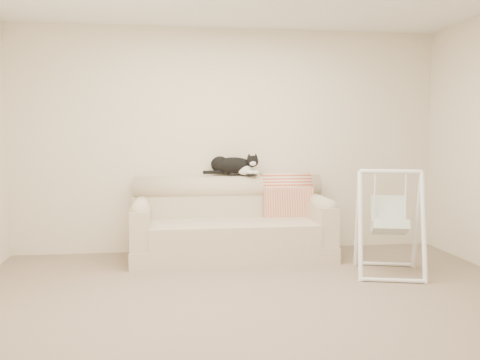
{
  "coord_description": "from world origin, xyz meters",
  "views": [
    {
      "loc": [
        -0.75,
        -4.27,
        1.39
      ],
      "look_at": [
        0.02,
        1.27,
        0.9
      ],
      "focal_mm": 40.0,
      "sensor_mm": 36.0,
      "label": 1
    }
  ],
  "objects_px": {
    "remote_b": "(249,175)",
    "baby_swing": "(389,222)",
    "remote_a": "(235,174)",
    "sofa": "(231,226)",
    "tuxedo_cat": "(233,165)"
  },
  "relations": [
    {
      "from": "remote_a",
      "to": "sofa",
      "type": "bearing_deg",
      "value": -106.33
    },
    {
      "from": "remote_b",
      "to": "baby_swing",
      "type": "bearing_deg",
      "value": -43.15
    },
    {
      "from": "sofa",
      "to": "baby_swing",
      "type": "height_order",
      "value": "baby_swing"
    },
    {
      "from": "remote_a",
      "to": "baby_swing",
      "type": "distance_m",
      "value": 1.87
    },
    {
      "from": "remote_b",
      "to": "baby_swing",
      "type": "xyz_separation_m",
      "value": [
        1.22,
        -1.14,
        -0.39
      ]
    },
    {
      "from": "remote_b",
      "to": "tuxedo_cat",
      "type": "relative_size",
      "value": 0.26
    },
    {
      "from": "remote_a",
      "to": "tuxedo_cat",
      "type": "xyz_separation_m",
      "value": [
        -0.02,
        0.0,
        0.11
      ]
    },
    {
      "from": "remote_a",
      "to": "baby_swing",
      "type": "height_order",
      "value": "baby_swing"
    },
    {
      "from": "baby_swing",
      "to": "sofa",
      "type": "bearing_deg",
      "value": 147.02
    },
    {
      "from": "remote_a",
      "to": "remote_b",
      "type": "distance_m",
      "value": 0.17
    },
    {
      "from": "remote_b",
      "to": "tuxedo_cat",
      "type": "height_order",
      "value": "tuxedo_cat"
    },
    {
      "from": "remote_a",
      "to": "tuxedo_cat",
      "type": "bearing_deg",
      "value": 172.31
    },
    {
      "from": "tuxedo_cat",
      "to": "baby_swing",
      "type": "xyz_separation_m",
      "value": [
        1.4,
        -1.2,
        -0.5
      ]
    },
    {
      "from": "sofa",
      "to": "remote_b",
      "type": "height_order",
      "value": "remote_b"
    },
    {
      "from": "tuxedo_cat",
      "to": "sofa",
      "type": "bearing_deg",
      "value": -102.32
    }
  ]
}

